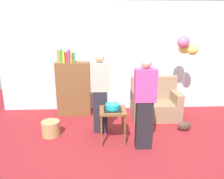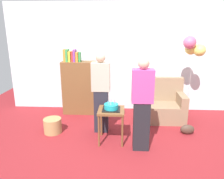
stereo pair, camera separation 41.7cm
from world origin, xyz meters
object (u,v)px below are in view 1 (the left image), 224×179
side_table (113,115)px  person_holding_cake (145,103)px  bookshelf (74,87)px  balloon_bunch (186,46)px  couch (155,104)px  handbag (184,126)px  wicker_basket (51,128)px  birthday_cake (113,107)px  person_blowing_candles (100,93)px

side_table → person_holding_cake: person_holding_cake is taller
bookshelf → balloon_bunch: 2.79m
bookshelf → balloon_bunch: size_ratio=0.83×
couch → handbag: size_ratio=3.93×
side_table → handbag: 1.63m
person_holding_cake → balloon_bunch: (1.17, 1.35, 0.85)m
couch → wicker_basket: couch is taller
side_table → wicker_basket: size_ratio=1.78×
couch → balloon_bunch: 1.49m
birthday_cake → handbag: 1.67m
couch → bookshelf: bookshelf is taller
side_table → birthday_cake: bearing=87.1°
person_holding_cake → wicker_basket: (-1.76, 0.52, -0.68)m
wicker_basket → balloon_bunch: bearing=15.8°
balloon_bunch → side_table: bearing=-146.8°
bookshelf → person_holding_cake: person_holding_cake is taller
person_blowing_candles → person_holding_cake: bearing=-38.0°
person_blowing_candles → balloon_bunch: bearing=22.5°
couch → balloon_bunch: size_ratio=0.57×
person_blowing_candles → handbag: 1.90m
person_blowing_candles → balloon_bunch: balloon_bunch is taller
couch → bookshelf: (-1.95, 0.30, 0.35)m
bookshelf → handbag: bookshelf is taller
couch → side_table: (-1.07, -1.11, 0.20)m
couch → bookshelf: 2.00m
couch → birthday_cake: couch is taller
bookshelf → handbag: bearing=-23.7°
side_table → person_blowing_candles: bearing=118.7°
person_holding_cake → handbag: size_ratio=5.82×
person_blowing_candles → handbag: bearing=0.8°
wicker_basket → handbag: (2.74, 0.08, -0.05)m
couch → balloon_bunch: (0.64, 0.00, 1.34)m
balloon_bunch → birthday_cake: bearing=-146.8°
wicker_basket → balloon_bunch: (2.93, 0.83, 1.53)m
side_table → bookshelf: bearing=121.9°
side_table → wicker_basket: 1.31m
person_blowing_candles → wicker_basket: (-0.99, -0.13, -0.68)m
side_table → handbag: bearing=13.4°
person_holding_cake → side_table: bearing=-28.5°
couch → handbag: (0.45, -0.75, -0.24)m
birthday_cake → wicker_basket: size_ratio=0.89×
birthday_cake → person_holding_cake: bearing=-24.0°
bookshelf → side_table: size_ratio=2.49×
person_blowing_candles → handbag: size_ratio=5.82×
couch → person_blowing_candles: (-1.30, -0.70, 0.49)m
bookshelf → balloon_bunch: balloon_bunch is taller
bookshelf → wicker_basket: bearing=-106.8°
couch → wicker_basket: size_ratio=3.06×
side_table → birthday_cake: 0.15m
wicker_basket → person_holding_cake: bearing=-16.6°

